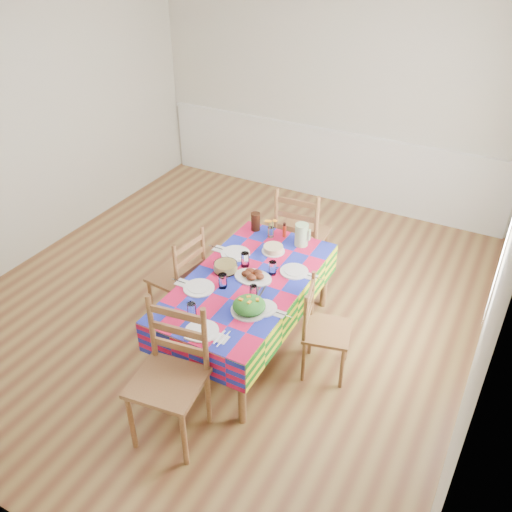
{
  "coord_description": "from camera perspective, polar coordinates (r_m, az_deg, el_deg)",
  "views": [
    {
      "loc": [
        2.2,
        -3.5,
        3.23
      ],
      "look_at": [
        0.46,
        -0.24,
        0.8
      ],
      "focal_mm": 38.0,
      "sensor_mm": 36.0,
      "label": 1
    }
  ],
  "objects": [
    {
      "name": "chair_far",
      "position": [
        5.26,
        4.7,
        2.16
      ],
      "size": [
        0.49,
        0.47,
        1.05
      ],
      "rotation": [
        0.0,
        0.0,
        3.21
      ],
      "color": "brown",
      "rests_on": "room"
    },
    {
      "name": "setting_near_head",
      "position": [
        3.93,
        -6.04,
        -7.07
      ],
      "size": [
        0.4,
        0.27,
        0.12
      ],
      "color": "white",
      "rests_on": "dining_table"
    },
    {
      "name": "wainscot",
      "position": [
        6.94,
        7.37,
        9.77
      ],
      "size": [
        4.41,
        0.06,
        0.92
      ],
      "color": "white",
      "rests_on": "room"
    },
    {
      "name": "chair_left",
      "position": [
        4.8,
        -8.03,
        -2.25
      ],
      "size": [
        0.43,
        0.45,
        0.94
      ],
      "rotation": [
        0.0,
        0.0,
        -1.67
      ],
      "color": "brown",
      "rests_on": "room"
    },
    {
      "name": "pasta_bowl",
      "position": [
        4.47,
        -3.23,
        -1.15
      ],
      "size": [
        0.2,
        0.2,
        0.07
      ],
      "color": "white",
      "rests_on": "dining_table"
    },
    {
      "name": "chair_near",
      "position": [
        3.81,
        -8.97,
        -12.5
      ],
      "size": [
        0.52,
        0.5,
        1.06
      ],
      "rotation": [
        0.0,
        0.0,
        0.13
      ],
      "color": "brown",
      "rests_on": "room"
    },
    {
      "name": "setting_left_far",
      "position": [
        4.63,
        -1.89,
        0.08
      ],
      "size": [
        0.46,
        0.28,
        0.12
      ],
      "rotation": [
        0.0,
        0.0,
        1.57
      ],
      "color": "white",
      "rests_on": "dining_table"
    },
    {
      "name": "chair_right",
      "position": [
        4.31,
        7.02,
        -7.74
      ],
      "size": [
        0.43,
        0.45,
        0.84
      ],
      "rotation": [
        0.0,
        0.0,
        1.81
      ],
      "color": "brown",
      "rests_on": "room"
    },
    {
      "name": "setting_right_far",
      "position": [
        4.45,
        3.29,
        -1.5
      ],
      "size": [
        0.44,
        0.26,
        0.11
      ],
      "rotation": [
        0.0,
        0.0,
        -1.57
      ],
      "color": "white",
      "rests_on": "dining_table"
    },
    {
      "name": "room",
      "position": [
        4.54,
        -3.75,
        8.82
      ],
      "size": [
        4.58,
        5.08,
        2.78
      ],
      "color": "brown",
      "rests_on": "ground"
    },
    {
      "name": "dining_table",
      "position": [
        4.42,
        -0.95,
        -3.27
      ],
      "size": [
        0.92,
        1.71,
        0.66
      ],
      "color": "brown",
      "rests_on": "room"
    },
    {
      "name": "hot_sauce",
      "position": [
        4.91,
        3.0,
        2.77
      ],
      "size": [
        0.03,
        0.03,
        0.14
      ],
      "primitive_type": "cylinder",
      "color": "#B1230E",
      "rests_on": "dining_table"
    },
    {
      "name": "salad_platter",
      "position": [
        4.04,
        -0.73,
        -5.28
      ],
      "size": [
        0.28,
        0.28,
        0.12
      ],
      "color": "white",
      "rests_on": "dining_table"
    },
    {
      "name": "setting_right_near",
      "position": [
        4.11,
        0.43,
        -4.86
      ],
      "size": [
        0.4,
        0.23,
        0.1
      ],
      "rotation": [
        0.0,
        0.0,
        -1.57
      ],
      "color": "white",
      "rests_on": "dining_table"
    },
    {
      "name": "flower_vase",
      "position": [
        4.9,
        1.55,
        2.82
      ],
      "size": [
        0.12,
        0.1,
        0.18
      ],
      "color": "white",
      "rests_on": "dining_table"
    },
    {
      "name": "cake",
      "position": [
        4.72,
        1.83,
        0.75
      ],
      "size": [
        0.2,
        0.2,
        0.06
      ],
      "color": "white",
      "rests_on": "dining_table"
    },
    {
      "name": "green_pitcher",
      "position": [
        4.79,
        4.82,
        2.25
      ],
      "size": [
        0.12,
        0.12,
        0.21
      ],
      "primitive_type": "cylinder",
      "color": "#AAD496",
      "rests_on": "dining_table"
    },
    {
      "name": "serving_utensils",
      "position": [
        4.26,
        0.46,
        -3.61
      ],
      "size": [
        0.11,
        0.24,
        0.01
      ],
      "color": "black",
      "rests_on": "dining_table"
    },
    {
      "name": "setting_left_near",
      "position": [
        4.29,
        -5.19,
        -3.07
      ],
      "size": [
        0.45,
        0.27,
        0.12
      ],
      "rotation": [
        0.0,
        0.0,
        1.57
      ],
      "color": "white",
      "rests_on": "dining_table"
    },
    {
      "name": "name_card",
      "position": [
        3.85,
        -7.14,
        -8.66
      ],
      "size": [
        0.06,
        0.02,
        0.01
      ],
      "primitive_type": "cube",
      "color": "white",
      "rests_on": "dining_table"
    },
    {
      "name": "tea_pitcher",
      "position": [
        5.0,
        -0.05,
        3.64
      ],
      "size": [
        0.09,
        0.09,
        0.17
      ],
      "primitive_type": "cylinder",
      "color": "black",
      "rests_on": "dining_table"
    },
    {
      "name": "meat_platter",
      "position": [
        4.38,
        -0.33,
        -2.08
      ],
      "size": [
        0.32,
        0.23,
        0.06
      ],
      "color": "white",
      "rests_on": "dining_table"
    }
  ]
}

